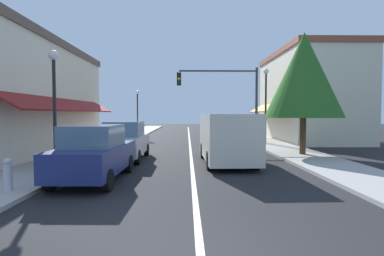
{
  "coord_description": "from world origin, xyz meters",
  "views": [
    {
      "loc": [
        -0.2,
        -3.93,
        2.13
      ],
      "look_at": [
        0.08,
        12.8,
        1.34
      ],
      "focal_mm": 28.35,
      "sensor_mm": 36.0,
      "label": 1
    }
  ],
  "objects_px": {
    "van_in_lane": "(227,137)",
    "street_lamp_right_mid": "(266,94)",
    "parked_car_nearest_left": "(94,153)",
    "traffic_signal_mast_arm": "(228,91)",
    "fire_hydrant": "(8,175)",
    "parked_car_second_left": "(125,141)",
    "street_lamp_left_far": "(137,105)",
    "tree_right_near": "(304,75)",
    "street_lamp_left_near": "(54,89)"
  },
  "relations": [
    {
      "from": "parked_car_second_left",
      "to": "fire_hydrant",
      "type": "xyz_separation_m",
      "value": [
        -1.8,
        -6.09,
        -0.33
      ]
    },
    {
      "from": "van_in_lane",
      "to": "street_lamp_left_near",
      "type": "relative_size",
      "value": 1.18
    },
    {
      "from": "parked_car_second_left",
      "to": "street_lamp_right_mid",
      "type": "height_order",
      "value": "street_lamp_right_mid"
    },
    {
      "from": "parked_car_nearest_left",
      "to": "parked_car_second_left",
      "type": "height_order",
      "value": "same"
    },
    {
      "from": "street_lamp_left_near",
      "to": "street_lamp_right_mid",
      "type": "bearing_deg",
      "value": 40.97
    },
    {
      "from": "parked_car_nearest_left",
      "to": "traffic_signal_mast_arm",
      "type": "relative_size",
      "value": 0.71
    },
    {
      "from": "street_lamp_right_mid",
      "to": "fire_hydrant",
      "type": "height_order",
      "value": "street_lamp_right_mid"
    },
    {
      "from": "van_in_lane",
      "to": "traffic_signal_mast_arm",
      "type": "relative_size",
      "value": 0.9
    },
    {
      "from": "van_in_lane",
      "to": "fire_hydrant",
      "type": "relative_size",
      "value": 6.01
    },
    {
      "from": "street_lamp_left_far",
      "to": "parked_car_second_left",
      "type": "bearing_deg",
      "value": -83.02
    },
    {
      "from": "parked_car_nearest_left",
      "to": "fire_hydrant",
      "type": "bearing_deg",
      "value": -133.93
    },
    {
      "from": "van_in_lane",
      "to": "street_lamp_left_near",
      "type": "bearing_deg",
      "value": -166.36
    },
    {
      "from": "parked_car_second_left",
      "to": "traffic_signal_mast_arm",
      "type": "height_order",
      "value": "traffic_signal_mast_arm"
    },
    {
      "from": "tree_right_near",
      "to": "fire_hydrant",
      "type": "relative_size",
      "value": 7.05
    },
    {
      "from": "parked_car_nearest_left",
      "to": "van_in_lane",
      "type": "distance_m",
      "value": 5.74
    },
    {
      "from": "parked_car_second_left",
      "to": "van_in_lane",
      "type": "xyz_separation_m",
      "value": [
        4.56,
        -1.01,
        0.27
      ]
    },
    {
      "from": "traffic_signal_mast_arm",
      "to": "fire_hydrant",
      "type": "distance_m",
      "value": 16.07
    },
    {
      "from": "street_lamp_left_far",
      "to": "fire_hydrant",
      "type": "distance_m",
      "value": 20.63
    },
    {
      "from": "street_lamp_left_far",
      "to": "street_lamp_left_near",
      "type": "bearing_deg",
      "value": -90.78
    },
    {
      "from": "traffic_signal_mast_arm",
      "to": "street_lamp_left_far",
      "type": "height_order",
      "value": "traffic_signal_mast_arm"
    },
    {
      "from": "tree_right_near",
      "to": "parked_car_nearest_left",
      "type": "bearing_deg",
      "value": -148.29
    },
    {
      "from": "parked_car_second_left",
      "to": "street_lamp_right_mid",
      "type": "distance_m",
      "value": 10.33
    },
    {
      "from": "parked_car_second_left",
      "to": "van_in_lane",
      "type": "height_order",
      "value": "van_in_lane"
    },
    {
      "from": "parked_car_second_left",
      "to": "tree_right_near",
      "type": "xyz_separation_m",
      "value": [
        8.63,
        1.0,
        3.15
      ]
    },
    {
      "from": "street_lamp_right_mid",
      "to": "street_lamp_left_far",
      "type": "height_order",
      "value": "street_lamp_right_mid"
    },
    {
      "from": "parked_car_nearest_left",
      "to": "street_lamp_right_mid",
      "type": "height_order",
      "value": "street_lamp_right_mid"
    },
    {
      "from": "van_in_lane",
      "to": "street_lamp_left_near",
      "type": "xyz_separation_m",
      "value": [
        -6.56,
        -1.76,
        1.87
      ]
    },
    {
      "from": "van_in_lane",
      "to": "tree_right_near",
      "type": "height_order",
      "value": "tree_right_near"
    },
    {
      "from": "street_lamp_left_near",
      "to": "street_lamp_right_mid",
      "type": "distance_m",
      "value": 13.31
    },
    {
      "from": "parked_car_second_left",
      "to": "street_lamp_right_mid",
      "type": "xyz_separation_m",
      "value": [
        8.05,
        5.95,
        2.52
      ]
    },
    {
      "from": "parked_car_second_left",
      "to": "street_lamp_left_near",
      "type": "relative_size",
      "value": 0.93
    },
    {
      "from": "parked_car_second_left",
      "to": "van_in_lane",
      "type": "distance_m",
      "value": 4.68
    },
    {
      "from": "van_in_lane",
      "to": "street_lamp_right_mid",
      "type": "bearing_deg",
      "value": 61.94
    },
    {
      "from": "parked_car_nearest_left",
      "to": "van_in_lane",
      "type": "bearing_deg",
      "value": 37.41
    },
    {
      "from": "parked_car_nearest_left",
      "to": "street_lamp_left_far",
      "type": "height_order",
      "value": "street_lamp_left_far"
    },
    {
      "from": "traffic_signal_mast_arm",
      "to": "parked_car_second_left",
      "type": "bearing_deg",
      "value": -126.85
    },
    {
      "from": "street_lamp_right_mid",
      "to": "traffic_signal_mast_arm",
      "type": "bearing_deg",
      "value": 142.35
    },
    {
      "from": "van_in_lane",
      "to": "tree_right_near",
      "type": "xyz_separation_m",
      "value": [
        4.07,
        2.0,
        2.88
      ]
    },
    {
      "from": "street_lamp_right_mid",
      "to": "tree_right_near",
      "type": "relative_size",
      "value": 0.83
    },
    {
      "from": "parked_car_nearest_left",
      "to": "traffic_signal_mast_arm",
      "type": "xyz_separation_m",
      "value": [
        5.85,
        12.09,
        2.89
      ]
    },
    {
      "from": "fire_hydrant",
      "to": "street_lamp_left_near",
      "type": "bearing_deg",
      "value": 93.4
    },
    {
      "from": "van_in_lane",
      "to": "street_lamp_left_far",
      "type": "relative_size",
      "value": 1.21
    },
    {
      "from": "street_lamp_left_near",
      "to": "street_lamp_right_mid",
      "type": "relative_size",
      "value": 0.87
    },
    {
      "from": "parked_car_nearest_left",
      "to": "traffic_signal_mast_arm",
      "type": "distance_m",
      "value": 13.74
    },
    {
      "from": "parked_car_second_left",
      "to": "fire_hydrant",
      "type": "bearing_deg",
      "value": -106.2
    },
    {
      "from": "traffic_signal_mast_arm",
      "to": "tree_right_near",
      "type": "xyz_separation_m",
      "value": [
        2.85,
        -6.71,
        0.26
      ]
    },
    {
      "from": "traffic_signal_mast_arm",
      "to": "fire_hydrant",
      "type": "relative_size",
      "value": 6.67
    },
    {
      "from": "traffic_signal_mast_arm",
      "to": "parked_car_nearest_left",
      "type": "bearing_deg",
      "value": -115.83
    },
    {
      "from": "street_lamp_right_mid",
      "to": "van_in_lane",
      "type": "bearing_deg",
      "value": -116.64
    },
    {
      "from": "street_lamp_right_mid",
      "to": "fire_hydrant",
      "type": "relative_size",
      "value": 5.84
    }
  ]
}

